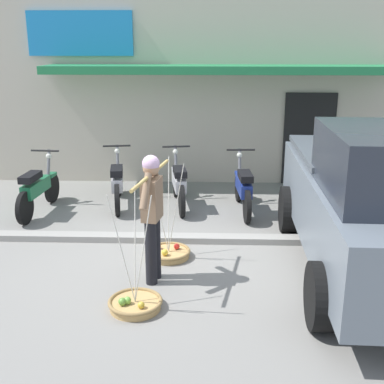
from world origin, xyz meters
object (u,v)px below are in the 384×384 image
object	(u,v)px
motorcycle_third_in_row	(179,184)
motorcycle_end_of_row	(243,188)
motorcycle_nearest_shop	(38,189)
fruit_basket_left_side	(135,303)
parked_truck	(381,203)
motorcycle_second_in_row	(118,183)
fruit_basket_right_side	(168,252)
fruit_vendor	(152,211)

from	to	relation	value
motorcycle_third_in_row	motorcycle_end_of_row	xyz separation A→B (m)	(1.20, -0.26, 0.00)
motorcycle_nearest_shop	motorcycle_third_in_row	distance (m)	2.59
fruit_basket_left_side	parked_truck	size ratio (longest dim) A/B	0.30
motorcycle_second_in_row	motorcycle_third_in_row	bearing A→B (deg)	-1.26
motorcycle_nearest_shop	motorcycle_second_in_row	distance (m)	1.47
motorcycle_second_in_row	parked_truck	distance (m)	4.93
motorcycle_nearest_shop	motorcycle_third_in_row	xyz separation A→B (m)	(2.55, 0.47, 0.00)
fruit_basket_left_side	fruit_basket_right_side	distance (m)	1.49
motorcycle_end_of_row	motorcycle_nearest_shop	bearing A→B (deg)	-176.80
fruit_basket_right_side	parked_truck	world-z (taller)	parked_truck
motorcycle_third_in_row	motorcycle_second_in_row	bearing A→B (deg)	178.74
fruit_basket_left_side	parked_truck	bearing A→B (deg)	17.53
motorcycle_nearest_shop	motorcycle_third_in_row	size ratio (longest dim) A/B	1.01
fruit_basket_left_side	motorcycle_nearest_shop	world-z (taller)	fruit_basket_left_side
fruit_vendor	motorcycle_nearest_shop	bearing A→B (deg)	132.79
fruit_basket_left_side	motorcycle_end_of_row	distance (m)	3.87
fruit_vendor	fruit_basket_right_side	distance (m)	1.17
fruit_basket_right_side	parked_truck	xyz separation A→B (m)	(2.80, -0.50, 0.96)
fruit_vendor	fruit_basket_right_side	bearing A→B (deg)	79.52
fruit_vendor	motorcycle_second_in_row	distance (m)	3.31
motorcycle_second_in_row	fruit_basket_right_side	bearing A→B (deg)	-63.81
motorcycle_nearest_shop	motorcycle_end_of_row	distance (m)	3.76
motorcycle_second_in_row	parked_truck	size ratio (longest dim) A/B	0.38
fruit_basket_right_side	parked_truck	bearing A→B (deg)	-10.05
fruit_basket_left_side	motorcycle_third_in_row	bearing A→B (deg)	85.76
parked_truck	fruit_basket_right_side	bearing A→B (deg)	169.95
fruit_vendor	motorcycle_second_in_row	size ratio (longest dim) A/B	0.94
fruit_basket_right_side	motorcycle_second_in_row	world-z (taller)	fruit_basket_right_side
motorcycle_end_of_row	fruit_basket_right_side	bearing A→B (deg)	-120.27
motorcycle_third_in_row	motorcycle_nearest_shop	bearing A→B (deg)	-169.50
fruit_basket_right_side	motorcycle_third_in_row	distance (m)	2.37
motorcycle_second_in_row	motorcycle_end_of_row	bearing A→B (deg)	-6.93
motorcycle_nearest_shop	motorcycle_second_in_row	size ratio (longest dim) A/B	1.01
fruit_basket_left_side	motorcycle_nearest_shop	size ratio (longest dim) A/B	0.80
parked_truck	motorcycle_second_in_row	bearing A→B (deg)	144.18
parked_truck	motorcycle_end_of_row	bearing A→B (deg)	121.72
fruit_vendor	motorcycle_nearest_shop	world-z (taller)	fruit_vendor
fruit_basket_left_side	fruit_vendor	bearing A→B (deg)	79.32
motorcycle_nearest_shop	motorcycle_third_in_row	bearing A→B (deg)	10.50
fruit_basket_left_side	motorcycle_end_of_row	xyz separation A→B (m)	(1.49, 3.55, 0.38)
motorcycle_third_in_row	parked_truck	world-z (taller)	parked_truck
fruit_basket_left_side	motorcycle_third_in_row	distance (m)	3.84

